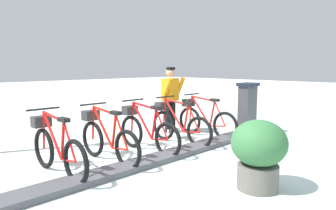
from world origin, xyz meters
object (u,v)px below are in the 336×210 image
worker_near_rack (170,97)px  planter_bush (259,151)px  payment_kiosk (247,108)px  bike_docked_2 (146,130)px  bike_docked_0 (204,119)px  bike_docked_1 (178,124)px  bike_docked_3 (106,138)px  bike_docked_4 (56,148)px

worker_near_rack → planter_bush: 3.81m
payment_kiosk → bike_docked_2: size_ratio=0.74×
bike_docked_0 → bike_docked_1: bearing=90.0°
bike_docked_1 → bike_docked_2: bearing=90.0°
bike_docked_0 → planter_bush: (-2.49, 1.94, 0.11)m
bike_docked_0 → bike_docked_2: size_ratio=1.00×
bike_docked_0 → bike_docked_3: (0.00, 2.75, 0.00)m
bike_docked_2 → worker_near_rack: bearing=-60.5°
bike_docked_2 → payment_kiosk: bearing=-101.5°
payment_kiosk → bike_docked_3: (0.57, 3.73, -0.24)m
bike_docked_0 → bike_docked_2: 1.83m
payment_kiosk → worker_near_rack: bearing=39.6°
planter_bush → payment_kiosk: bearing=-56.7°
bike_docked_0 → bike_docked_1: 0.92m
bike_docked_0 → planter_bush: bike_docked_0 is taller
bike_docked_4 → bike_docked_3: bearing=-90.0°
payment_kiosk → bike_docked_1: bearing=73.2°
bike_docked_2 → bike_docked_1: bearing=-90.0°
bike_docked_0 → bike_docked_1: size_ratio=1.00×
bike_docked_4 → worker_near_rack: 3.57m
payment_kiosk → bike_docked_1: payment_kiosk is taller
worker_near_rack → bike_docked_2: bearing=119.5°
worker_near_rack → planter_bush: size_ratio=1.71×
bike_docked_3 → planter_bush: 2.62m
bike_docked_0 → bike_docked_1: (0.00, 0.92, 0.00)m
bike_docked_1 → bike_docked_2: (0.00, 0.92, 0.00)m
worker_near_rack → bike_docked_1: bearing=143.2°
payment_kiosk → bike_docked_4: bearing=83.0°
bike_docked_0 → payment_kiosk: bearing=-120.3°
payment_kiosk → bike_docked_1: (0.57, 1.89, -0.24)m
bike_docked_2 → bike_docked_3: same height
payment_kiosk → bike_docked_2: (0.57, 2.81, -0.24)m
bike_docked_0 → worker_near_rack: size_ratio=1.04×
planter_bush → bike_docked_3: bearing=17.9°
planter_bush → bike_docked_1: bearing=-22.4°
bike_docked_1 → bike_docked_2: same height
bike_docked_1 → planter_bush: (-2.49, 1.03, 0.11)m
planter_bush → bike_docked_0: bearing=-38.0°
bike_docked_3 → planter_bush: bike_docked_3 is taller
bike_docked_0 → bike_docked_3: bearing=90.0°
bike_docked_1 → bike_docked_2: size_ratio=1.00×
bike_docked_1 → worker_near_rack: worker_near_rack is taller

